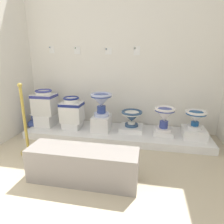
{
  "coord_description": "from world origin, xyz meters",
  "views": [
    {
      "loc": [
        2.34,
        -0.58,
        1.41
      ],
      "look_at": [
        1.72,
        2.56,
        0.46
      ],
      "focal_mm": 30.95,
      "sensor_mm": 36.0,
      "label": 1
    }
  ],
  "objects_px": {
    "antique_toilet_tall_cobalt": "(45,102)",
    "info_placard_first": "(52,50)",
    "decorative_vase_spare": "(36,123)",
    "plinth_block_central_ornate": "(163,133)",
    "museum_bench": "(83,165)",
    "info_placard_fourth": "(137,51)",
    "stanchion_post_near_left": "(26,131)",
    "plinth_block_tall_cobalt": "(46,120)",
    "antique_toilet_squat_floral": "(101,101)",
    "antique_toilet_central_ornate": "(164,116)",
    "plinth_block_squat_floral": "(102,123)",
    "plinth_block_slender_white": "(131,128)",
    "antique_toilet_leftmost": "(196,117)",
    "info_placard_third": "(108,51)",
    "antique_toilet_broad_patterned": "(72,109)",
    "plinth_block_broad_patterned": "(73,124)",
    "antique_toilet_slender_white": "(132,116)",
    "info_placard_second": "(77,50)",
    "plinth_block_leftmost": "(194,133)"
  },
  "relations": [
    {
      "from": "antique_toilet_squat_floral",
      "to": "info_placard_second",
      "type": "relative_size",
      "value": 3.04
    },
    {
      "from": "info_placard_fourth",
      "to": "stanchion_post_near_left",
      "type": "distance_m",
      "value": 2.23
    },
    {
      "from": "plinth_block_squat_floral",
      "to": "antique_toilet_squat_floral",
      "type": "relative_size",
      "value": 0.94
    },
    {
      "from": "antique_toilet_central_ornate",
      "to": "decorative_vase_spare",
      "type": "distance_m",
      "value": 2.42
    },
    {
      "from": "museum_bench",
      "to": "antique_toilet_tall_cobalt",
      "type": "bearing_deg",
      "value": 132.13
    },
    {
      "from": "antique_toilet_tall_cobalt",
      "to": "info_placard_first",
      "type": "distance_m",
      "value": 1.01
    },
    {
      "from": "antique_toilet_tall_cobalt",
      "to": "plinth_block_slender_white",
      "type": "xyz_separation_m",
      "value": [
        1.61,
        0.05,
        -0.42
      ]
    },
    {
      "from": "antique_toilet_tall_cobalt",
      "to": "antique_toilet_squat_floral",
      "type": "distance_m",
      "value": 1.1
    },
    {
      "from": "info_placard_fourth",
      "to": "info_placard_second",
      "type": "bearing_deg",
      "value": -180.0
    },
    {
      "from": "info_placard_second",
      "to": "stanchion_post_near_left",
      "type": "bearing_deg",
      "value": -106.34
    },
    {
      "from": "plinth_block_broad_patterned",
      "to": "decorative_vase_spare",
      "type": "relative_size",
      "value": 0.97
    },
    {
      "from": "antique_toilet_tall_cobalt",
      "to": "info_placard_fourth",
      "type": "relative_size",
      "value": 3.06
    },
    {
      "from": "info_placard_first",
      "to": "info_placard_third",
      "type": "height_order",
      "value": "info_placard_first"
    },
    {
      "from": "antique_toilet_leftmost",
      "to": "info_placard_first",
      "type": "distance_m",
      "value": 2.85
    },
    {
      "from": "plinth_block_broad_patterned",
      "to": "plinth_block_leftmost",
      "type": "bearing_deg",
      "value": -1.06
    },
    {
      "from": "decorative_vase_spare",
      "to": "museum_bench",
      "type": "relative_size",
      "value": 0.27
    },
    {
      "from": "antique_toilet_broad_patterned",
      "to": "decorative_vase_spare",
      "type": "height_order",
      "value": "antique_toilet_broad_patterned"
    },
    {
      "from": "antique_toilet_slender_white",
      "to": "info_placard_third",
      "type": "relative_size",
      "value": 3.02
    },
    {
      "from": "plinth_block_central_ornate",
      "to": "info_placard_third",
      "type": "height_order",
      "value": "info_placard_third"
    },
    {
      "from": "antique_toilet_squat_floral",
      "to": "plinth_block_central_ornate",
      "type": "height_order",
      "value": "antique_toilet_squat_floral"
    },
    {
      "from": "antique_toilet_squat_floral",
      "to": "antique_toilet_central_ornate",
      "type": "relative_size",
      "value": 1.0
    },
    {
      "from": "antique_toilet_leftmost",
      "to": "info_placard_third",
      "type": "relative_size",
      "value": 2.7
    },
    {
      "from": "plinth_block_central_ornate",
      "to": "info_placard_third",
      "type": "bearing_deg",
      "value": 156.5
    },
    {
      "from": "plinth_block_central_ornate",
      "to": "museum_bench",
      "type": "height_order",
      "value": "museum_bench"
    },
    {
      "from": "plinth_block_tall_cobalt",
      "to": "antique_toilet_squat_floral",
      "type": "relative_size",
      "value": 0.93
    },
    {
      "from": "info_placard_third",
      "to": "plinth_block_squat_floral",
      "type": "bearing_deg",
      "value": -93.51
    },
    {
      "from": "antique_toilet_tall_cobalt",
      "to": "info_placard_second",
      "type": "distance_m",
      "value": 1.13
    },
    {
      "from": "museum_bench",
      "to": "plinth_block_leftmost",
      "type": "bearing_deg",
      "value": 41.2
    },
    {
      "from": "antique_toilet_broad_patterned",
      "to": "info_placard_third",
      "type": "xyz_separation_m",
      "value": [
        0.59,
        0.42,
        1.01
      ]
    },
    {
      "from": "antique_toilet_tall_cobalt",
      "to": "info_placard_third",
      "type": "relative_size",
      "value": 3.8
    },
    {
      "from": "plinth_block_slender_white",
      "to": "info_placard_fourth",
      "type": "distance_m",
      "value": 1.36
    },
    {
      "from": "info_placard_first",
      "to": "plinth_block_tall_cobalt",
      "type": "bearing_deg",
      "value": -92.86
    },
    {
      "from": "info_placard_first",
      "to": "museum_bench",
      "type": "relative_size",
      "value": 0.11
    },
    {
      "from": "plinth_block_tall_cobalt",
      "to": "antique_toilet_broad_patterned",
      "type": "relative_size",
      "value": 0.81
    },
    {
      "from": "antique_toilet_slender_white",
      "to": "antique_toilet_leftmost",
      "type": "xyz_separation_m",
      "value": [
        1.02,
        -0.11,
        0.09
      ]
    },
    {
      "from": "antique_toilet_central_ornate",
      "to": "plinth_block_leftmost",
      "type": "relative_size",
      "value": 1.03
    },
    {
      "from": "plinth_block_broad_patterned",
      "to": "antique_toilet_slender_white",
      "type": "relative_size",
      "value": 0.91
    },
    {
      "from": "antique_toilet_central_ornate",
      "to": "plinth_block_squat_floral",
      "type": "bearing_deg",
      "value": -179.51
    },
    {
      "from": "plinth_block_broad_patterned",
      "to": "info_placard_fourth",
      "type": "distance_m",
      "value": 1.75
    },
    {
      "from": "plinth_block_slender_white",
      "to": "info_placard_third",
      "type": "bearing_deg",
      "value": 144.36
    },
    {
      "from": "plinth_block_broad_patterned",
      "to": "antique_toilet_leftmost",
      "type": "relative_size",
      "value": 1.02
    },
    {
      "from": "plinth_block_squat_floral",
      "to": "info_placard_first",
      "type": "relative_size",
      "value": 2.79
    },
    {
      "from": "plinth_block_tall_cobalt",
      "to": "decorative_vase_spare",
      "type": "xyz_separation_m",
      "value": [
        -0.25,
        0.01,
        -0.09
      ]
    },
    {
      "from": "plinth_block_slender_white",
      "to": "antique_toilet_tall_cobalt",
      "type": "bearing_deg",
      "value": -178.22
    },
    {
      "from": "plinth_block_central_ornate",
      "to": "antique_toilet_leftmost",
      "type": "height_order",
      "value": "antique_toilet_leftmost"
    },
    {
      "from": "antique_toilet_slender_white",
      "to": "decorative_vase_spare",
      "type": "bearing_deg",
      "value": -178.86
    },
    {
      "from": "plinth_block_leftmost",
      "to": "museum_bench",
      "type": "relative_size",
      "value": 0.31
    },
    {
      "from": "info_placard_first",
      "to": "decorative_vase_spare",
      "type": "height_order",
      "value": "info_placard_first"
    },
    {
      "from": "info_placard_third",
      "to": "antique_toilet_squat_floral",
      "type": "bearing_deg",
      "value": -93.51
    },
    {
      "from": "plinth_block_slender_white",
      "to": "antique_toilet_leftmost",
      "type": "bearing_deg",
      "value": -6.1
    }
  ]
}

